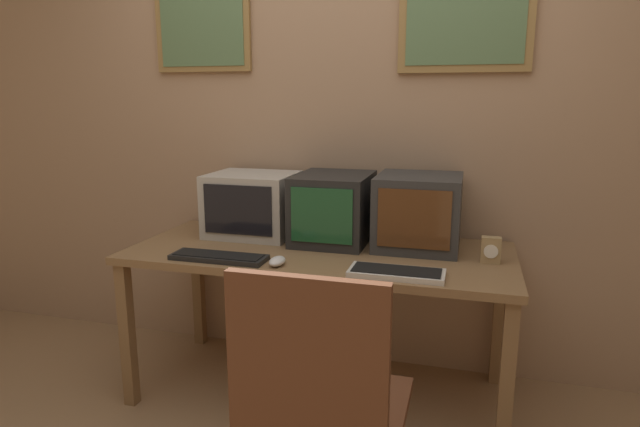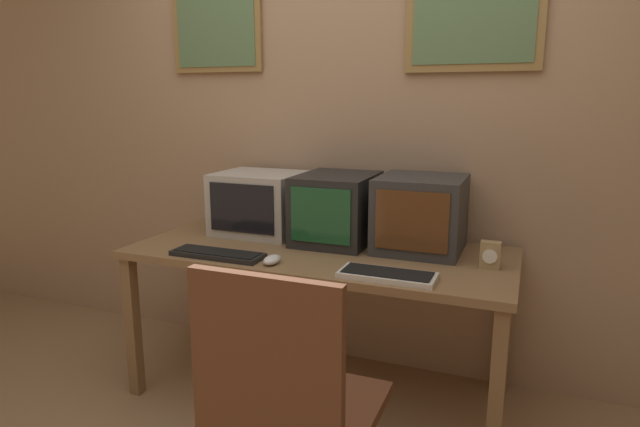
{
  "view_description": "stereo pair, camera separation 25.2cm",
  "coord_description": "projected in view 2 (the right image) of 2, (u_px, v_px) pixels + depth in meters",
  "views": [
    {
      "loc": [
        0.67,
        -1.37,
        1.46
      ],
      "look_at": [
        0.0,
        1.0,
        0.93
      ],
      "focal_mm": 30.0,
      "sensor_mm": 36.0,
      "label": 1
    },
    {
      "loc": [
        0.91,
        -1.29,
        1.46
      ],
      "look_at": [
        0.0,
        1.0,
        0.93
      ],
      "focal_mm": 30.0,
      "sensor_mm": 36.0,
      "label": 2
    }
  ],
  "objects": [
    {
      "name": "mouse_near_keyboard",
      "position": [
        272.0,
        260.0,
        2.33
      ],
      "size": [
        0.06,
        0.11,
        0.04
      ],
      "color": "silver",
      "rests_on": "desk"
    },
    {
      "name": "monitor_left",
      "position": [
        260.0,
        203.0,
        2.84
      ],
      "size": [
        0.44,
        0.39,
        0.32
      ],
      "color": "#B7B2A8",
      "rests_on": "desk"
    },
    {
      "name": "wall_back",
      "position": [
        351.0,
        127.0,
        2.85
      ],
      "size": [
        8.0,
        0.08,
        2.6
      ],
      "color": "tan",
      "rests_on": "ground_plane"
    },
    {
      "name": "monitor_center",
      "position": [
        336.0,
        208.0,
        2.67
      ],
      "size": [
        0.36,
        0.45,
        0.34
      ],
      "color": "black",
      "rests_on": "desk"
    },
    {
      "name": "keyboard_main",
      "position": [
        218.0,
        254.0,
        2.44
      ],
      "size": [
        0.44,
        0.14,
        0.03
      ],
      "color": "black",
      "rests_on": "desk"
    },
    {
      "name": "desk_clock",
      "position": [
        490.0,
        255.0,
        2.26
      ],
      "size": [
        0.08,
        0.05,
        0.12
      ],
      "color": "#A38456",
      "rests_on": "desk"
    },
    {
      "name": "keyboard_side",
      "position": [
        387.0,
        275.0,
        2.15
      ],
      "size": [
        0.39,
        0.16,
        0.03
      ],
      "color": "beige",
      "rests_on": "desk"
    },
    {
      "name": "monitor_right",
      "position": [
        421.0,
        214.0,
        2.52
      ],
      "size": [
        0.39,
        0.41,
        0.35
      ],
      "color": "#333333",
      "rests_on": "desk"
    },
    {
      "name": "desk",
      "position": [
        320.0,
        264.0,
        2.57
      ],
      "size": [
        1.81,
        0.79,
        0.75
      ],
      "color": "olive",
      "rests_on": "ground_plane"
    }
  ]
}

